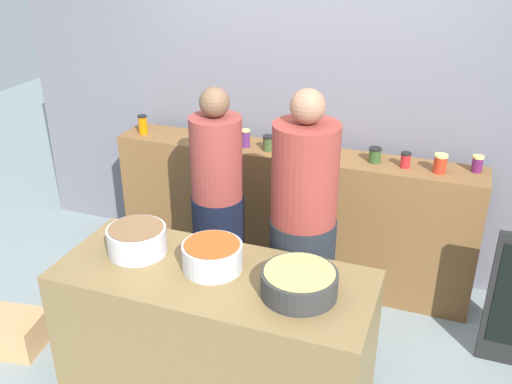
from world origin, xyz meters
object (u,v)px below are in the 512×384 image
Objects in this scene: preserve_jar_1 at (223,135)px; preserve_jar_9 at (477,164)px; bread_crate at (11,332)px; preserve_jar_2 at (246,138)px; cooking_pot_right at (299,283)px; preserve_jar_4 at (287,141)px; preserve_jar_6 at (375,155)px; preserve_jar_0 at (143,124)px; preserve_jar_3 at (268,143)px; cook_with_tongs at (218,217)px; preserve_jar_7 at (406,160)px; preserve_jar_8 at (440,163)px; cooking_pot_left at (137,240)px; cooking_pot_center at (212,256)px; preserve_jar_5 at (319,148)px; cook_in_cap at (302,246)px.

preserve_jar_1 is 0.92× the size of preserve_jar_9.
preserve_jar_9 reaches higher than bread_crate.
cooking_pot_right is (0.82, -1.38, -0.18)m from preserve_jar_2.
preserve_jar_9 is at bearing 2.70° from preserve_jar_4.
preserve_jar_6 is 0.25× the size of bread_crate.
preserve_jar_0 reaches higher than preserve_jar_3.
preserve_jar_2 is 2.05m from bread_crate.
preserve_jar_6 is 1.15m from cook_with_tongs.
preserve_jar_3 is (0.18, -0.01, -0.01)m from preserve_jar_2.
preserve_jar_6 reaches higher than cooking_pot_right.
preserve_jar_1 is at bearing -179.95° from preserve_jar_4.
preserve_jar_3 is (1.03, 0.00, -0.02)m from preserve_jar_0.
preserve_jar_6 is 0.98× the size of preserve_jar_7.
preserve_jar_8 is 0.33× the size of cooking_pot_right.
cook_with_tongs reaches higher than preserve_jar_2.
preserve_jar_8 is (1.07, -0.04, -0.01)m from preserve_jar_4.
preserve_jar_0 reaches higher than preserve_jar_9.
cooking_pot_left is at bearing -87.34° from preserve_jar_1.
cooking_pot_right is (0.50, -0.07, -0.01)m from cooking_pot_center.
preserve_jar_7 is at bearing 2.30° from preserve_jar_5.
cooking_pot_right is at bearing -54.37° from preserve_jar_1.
cooking_pot_right is (1.02, -1.43, -0.16)m from preserve_jar_1.
bread_crate is (-1.77, -0.62, -0.67)m from cook_in_cap.
preserve_jar_5 is 0.33× the size of bread_crate.
preserve_jar_6 is 0.32× the size of cooking_pot_center.
preserve_jar_0 is 0.85m from preserve_jar_2.
preserve_jar_2 reaches higher than cooking_pot_left.
cooking_pot_left is 0.19× the size of cook_in_cap.
cooking_pot_center is at bearing -83.71° from preserve_jar_3.
cook_in_cap is (0.66, -0.24, 0.05)m from cook_with_tongs.
cooking_pot_left is at bearing 6.93° from bread_crate.
preserve_jar_1 is (0.65, 0.05, -0.02)m from preserve_jar_0.
preserve_jar_6 is 1.49m from cooking_pot_center.
preserve_jar_1 reaches higher than cooking_pot_center.
preserve_jar_5 is 0.35× the size of cooking_pot_right.
preserve_jar_2 is at bearing -12.49° from preserve_jar_1.
preserve_jar_5 is 2.39m from bread_crate.
cooking_pot_center is 0.84× the size of cooking_pot_right.
preserve_jar_7 is at bearing 27.27° from cook_with_tongs.
preserve_jar_0 reaches higher than preserve_jar_6.
cooking_pot_left is 0.86× the size of cooking_pot_right.
cook_with_tongs is at bearing -152.73° from preserve_jar_7.
preserve_jar_6 is (1.79, 0.05, -0.02)m from preserve_jar_0.
preserve_jar_7 reaches higher than preserve_jar_6.
cooking_pot_center is at bearing -68.94° from preserve_jar_1.
cooking_pot_right is at bearing -111.50° from preserve_jar_8.
preserve_jar_0 is 1.40m from preserve_jar_5.
preserve_jar_4 is 0.84m from preserve_jar_7.
preserve_jar_3 is at bearing -175.39° from preserve_jar_9.
preserve_jar_0 is 0.45× the size of cooking_pot_left.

